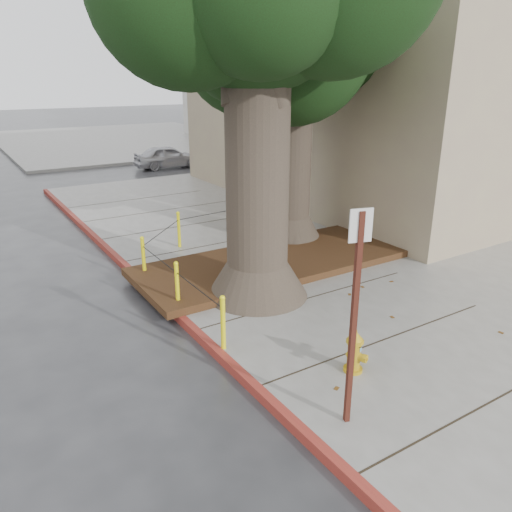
% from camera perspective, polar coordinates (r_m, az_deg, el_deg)
% --- Properties ---
extents(ground, '(140.00, 140.00, 0.00)m').
position_cam_1_polar(ground, '(8.53, 11.84, -11.14)').
color(ground, '#28282B').
rests_on(ground, ground).
extents(sidewalk_main, '(16.00, 26.00, 0.15)m').
position_cam_1_polar(sidewalk_main, '(14.25, 22.52, 0.97)').
color(sidewalk_main, slate).
rests_on(sidewalk_main, ground).
extents(sidewalk_far, '(16.00, 20.00, 0.15)m').
position_cam_1_polar(sidewalk_far, '(37.12, -14.75, 12.76)').
color(sidewalk_far, slate).
rests_on(sidewalk_far, ground).
extents(curb_red, '(0.14, 26.00, 0.16)m').
position_cam_1_polar(curb_red, '(9.32, -8.13, -7.52)').
color(curb_red, maroon).
rests_on(curb_red, ground).
extents(planter_bed, '(6.40, 2.60, 0.16)m').
position_cam_1_polar(planter_bed, '(11.67, 1.95, -0.68)').
color(planter_bed, black).
rests_on(planter_bed, sidewalk_main).
extents(building_corner, '(12.00, 13.00, 10.00)m').
position_cam_1_polar(building_corner, '(20.46, 17.17, 21.01)').
color(building_corner, gray).
rests_on(building_corner, ground).
extents(building_side_white, '(10.00, 10.00, 9.00)m').
position_cam_1_polar(building_side_white, '(37.68, 2.23, 20.23)').
color(building_side_white, silver).
rests_on(building_side_white, ground).
extents(building_side_grey, '(12.00, 14.00, 12.00)m').
position_cam_1_polar(building_side_grey, '(46.08, 4.36, 22.01)').
color(building_side_grey, slate).
rests_on(building_side_grey, ground).
extents(tree_near, '(4.50, 3.80, 7.68)m').
position_cam_1_polar(tree_near, '(9.59, 1.57, 26.20)').
color(tree_near, '#4C3F33').
rests_on(tree_near, sidewalk_main).
extents(tree_far, '(4.50, 3.80, 7.17)m').
position_cam_1_polar(tree_far, '(13.10, 5.26, 22.85)').
color(tree_far, '#4C3F33').
rests_on(tree_far, sidewalk_main).
extents(bollard_ring, '(3.79, 5.39, 0.95)m').
position_cam_1_polar(bollard_ring, '(11.09, -6.99, 0.43)').
color(bollard_ring, yellow).
rests_on(bollard_ring, sidewalk_main).
extents(fire_hydrant, '(0.38, 0.38, 0.69)m').
position_cam_1_polar(fire_hydrant, '(7.68, 11.19, -10.64)').
color(fire_hydrant, gold).
rests_on(fire_hydrant, sidewalk_main).
extents(signpost, '(0.27, 0.10, 2.82)m').
position_cam_1_polar(signpost, '(6.04, 11.20, -5.95)').
color(signpost, '#471911').
rests_on(signpost, sidewalk_main).
extents(car_silver, '(3.34, 1.51, 1.11)m').
position_cam_1_polar(car_silver, '(25.40, -10.04, 11.12)').
color(car_silver, '#BAB9BE').
rests_on(car_silver, ground).
extents(car_red, '(3.85, 1.42, 1.26)m').
position_cam_1_polar(car_red, '(29.55, -0.03, 12.78)').
color(car_red, maroon).
rests_on(car_red, ground).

